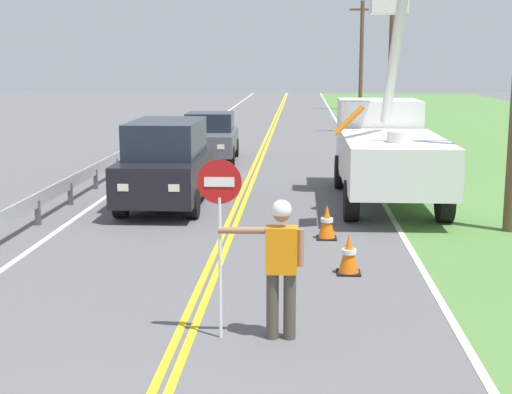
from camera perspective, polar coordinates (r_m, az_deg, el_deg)
The scene contains 14 objects.
centerline_yellow_left at distance 24.83m, azimuth -0.20°, elevation 2.42°, with size 0.11×110.00×0.01m, color yellow.
centerline_yellow_right at distance 24.82m, azimuth 0.22°, elevation 2.42°, with size 0.11×110.00×0.01m, color yellow.
edge_line_right at distance 24.87m, azimuth 8.32°, elevation 2.33°, with size 0.12×110.00×0.01m, color silver.
edge_line_left at distance 25.29m, azimuth -8.17°, elevation 2.47°, with size 0.12×110.00×0.01m, color silver.
flagger_worker at distance 9.33m, azimuth 1.92°, elevation -4.93°, with size 1.09×0.25×1.83m.
stop_sign_paddle at distance 9.20m, azimuth -2.85°, elevation -0.90°, with size 0.56×0.04×2.33m.
utility_bucket_truck at distance 18.92m, azimuth 10.07°, elevation 3.99°, with size 2.67×6.82×5.49m.
oncoming_suv_nearest at distance 18.05m, azimuth -6.95°, elevation 2.63°, with size 1.94×4.62×2.10m.
oncoming_sedan_second at distance 26.11m, azimuth -3.63°, elevation 4.64°, with size 2.03×4.16×1.70m.
utility_pole_mid at distance 35.91m, azimuth 10.51°, elevation 11.27°, with size 1.80×0.28×7.76m.
utility_pole_far at distance 53.06m, azimuth 8.20°, elevation 10.98°, with size 1.80×0.28×7.60m.
traffic_cone_lead at distance 12.42m, azimuth 7.24°, elevation -4.44°, with size 0.40×0.40×0.70m.
traffic_cone_mid at distance 14.77m, azimuth 5.53°, elevation -1.98°, with size 0.40×0.40×0.70m.
guardrail_left_shoulder at distance 21.95m, azimuth -11.58°, elevation 2.48°, with size 0.10×32.00×0.71m.
Camera 1 is at (1.48, -4.52, 3.54)m, focal length 51.42 mm.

